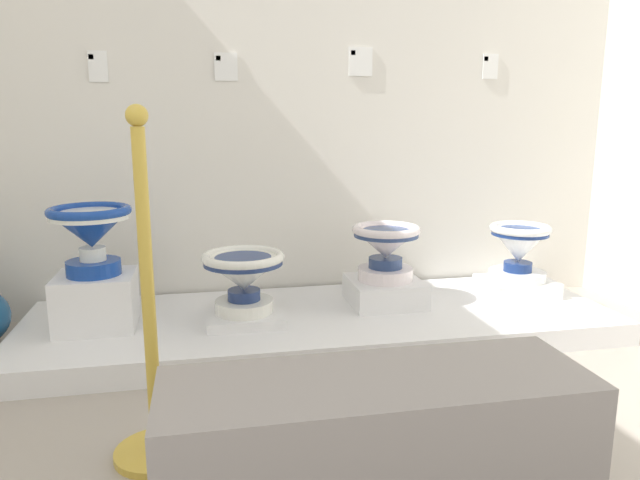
# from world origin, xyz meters

# --- Properties ---
(wall_back) EXTENTS (3.77, 0.06, 2.96)m
(wall_back) POSITION_xyz_m (1.79, 2.68, 1.48)
(wall_back) COLOR silver
(wall_back) RESTS_ON ground_plane
(display_platform) EXTENTS (2.84, 0.92, 0.11)m
(display_platform) POSITION_xyz_m (1.79, 2.17, 0.06)
(display_platform) COLOR white
(display_platform) RESTS_ON ground_plane
(plinth_block_leftmost) EXTENTS (0.34, 0.31, 0.25)m
(plinth_block_leftmost) POSITION_xyz_m (0.74, 2.17, 0.23)
(plinth_block_leftmost) COLOR white
(plinth_block_leftmost) RESTS_ON display_platform
(antique_toilet_leftmost) EXTENTS (0.36, 0.36, 0.31)m
(antique_toilet_leftmost) POSITION_xyz_m (0.74, 2.17, 0.56)
(antique_toilet_leftmost) COLOR #173D98
(antique_toilet_leftmost) RESTS_ON plinth_block_leftmost
(plinth_block_rightmost) EXTENTS (0.35, 0.32, 0.05)m
(plinth_block_rightmost) POSITION_xyz_m (1.40, 2.12, 0.13)
(plinth_block_rightmost) COLOR white
(plinth_block_rightmost) RESTS_ON display_platform
(antique_toilet_rightmost) EXTENTS (0.38, 0.38, 0.28)m
(antique_toilet_rightmost) POSITION_xyz_m (1.40, 2.12, 0.34)
(antique_toilet_rightmost) COLOR white
(antique_toilet_rightmost) RESTS_ON plinth_block_rightmost
(plinth_block_pale_glazed) EXTENTS (0.36, 0.36, 0.12)m
(plinth_block_pale_glazed) POSITION_xyz_m (2.13, 2.25, 0.17)
(plinth_block_pale_glazed) COLOR white
(plinth_block_pale_glazed) RESTS_ON display_platform
(antique_toilet_pale_glazed) EXTENTS (0.35, 0.35, 0.28)m
(antique_toilet_pale_glazed) POSITION_xyz_m (2.13, 2.25, 0.41)
(antique_toilet_pale_glazed) COLOR white
(antique_toilet_pale_glazed) RESTS_ON plinth_block_pale_glazed
(plinth_block_slender_white) EXTENTS (0.37, 0.30, 0.09)m
(plinth_block_slender_white) POSITION_xyz_m (2.87, 2.25, 0.15)
(plinth_block_slender_white) COLOR white
(plinth_block_slender_white) RESTS_ON display_platform
(antique_toilet_slender_white) EXTENTS (0.32, 0.32, 0.30)m
(antique_toilet_slender_white) POSITION_xyz_m (2.87, 2.25, 0.38)
(antique_toilet_slender_white) COLOR white
(antique_toilet_slender_white) RESTS_ON plinth_block_slender_white
(info_placard_first) EXTENTS (0.09, 0.01, 0.15)m
(info_placard_first) POSITION_xyz_m (0.75, 2.64, 1.30)
(info_placard_first) COLOR white
(info_placard_second) EXTENTS (0.12, 0.01, 0.14)m
(info_placard_second) POSITION_xyz_m (1.38, 2.64, 1.31)
(info_placard_second) COLOR white
(info_placard_third) EXTENTS (0.13, 0.01, 0.15)m
(info_placard_third) POSITION_xyz_m (2.09, 2.64, 1.34)
(info_placard_third) COLOR white
(info_placard_fourth) EXTENTS (0.09, 0.01, 0.14)m
(info_placard_fourth) POSITION_xyz_m (2.85, 2.64, 1.33)
(info_placard_fourth) COLOR white
(stanchion_post_near_left) EXTENTS (0.27, 0.27, 1.08)m
(stanchion_post_near_left) POSITION_xyz_m (1.06, 1.23, 0.32)
(stanchion_post_near_left) COLOR gold
(stanchion_post_near_left) RESTS_ON ground_plane
(museum_bench) EXTENTS (1.10, 0.36, 0.40)m
(museum_bench) POSITION_xyz_m (1.65, 0.81, 0.20)
(museum_bench) COLOR gray
(museum_bench) RESTS_ON ground_plane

